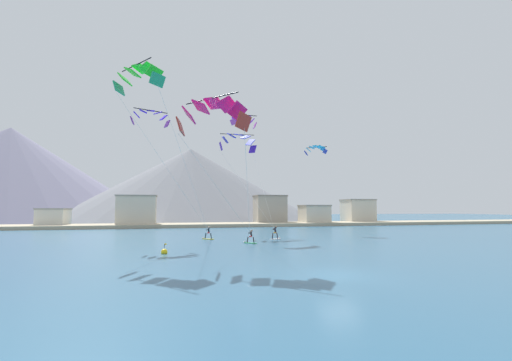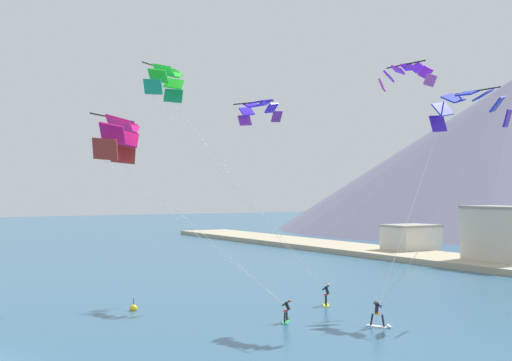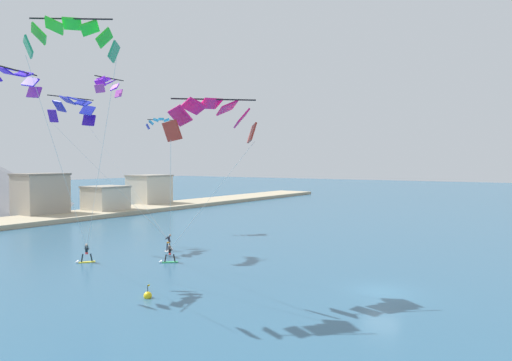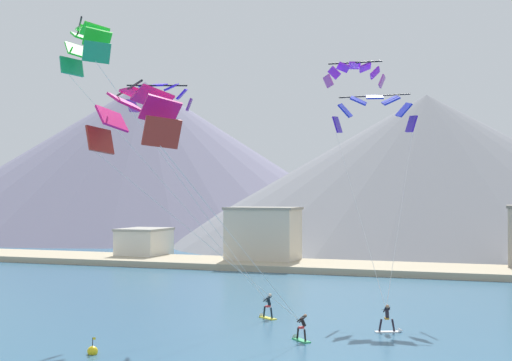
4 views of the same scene
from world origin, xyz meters
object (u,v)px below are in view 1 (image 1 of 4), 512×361
object	(u,v)px
parafoil_kite_near_lead	(238,141)
parafoil_kite_mid_center	(213,113)
kitesurfer_near_trail	(207,235)
parafoil_kite_distant_high_outer	(316,149)
kitesurfer_mid_center	(249,239)
parafoil_kite_distant_mid_solo	(244,120)
parafoil_kite_near_trail	(140,77)
kitesurfer_near_lead	(276,235)
race_marker_buoy	(164,252)
parafoil_kite_distant_low_drift	(150,116)

from	to	relation	value
parafoil_kite_near_lead	parafoil_kite_mid_center	size ratio (longest dim) A/B	1.20
kitesurfer_near_trail	parafoil_kite_distant_high_outer	bearing A→B (deg)	25.99
kitesurfer_near_trail	parafoil_kite_near_lead	size ratio (longest dim) A/B	0.12
parafoil_kite_mid_center	parafoil_kite_distant_high_outer	distance (m)	32.96
kitesurfer_near_trail	kitesurfer_mid_center	size ratio (longest dim) A/B	1.09
parafoil_kite_distant_mid_solo	parafoil_kite_near_trail	bearing A→B (deg)	-136.58
parafoil_kite_near_lead	kitesurfer_near_lead	bearing A→B (deg)	-75.20
kitesurfer_near_lead	parafoil_kite_near_trail	world-z (taller)	parafoil_kite_near_trail
parafoil_kite_near_lead	race_marker_buoy	xyz separation A→B (m)	(-10.92, -22.41, -14.81)
kitesurfer_near_lead	parafoil_kite_near_lead	xyz separation A→B (m)	(-2.95, 11.18, 14.41)
parafoil_kite_mid_center	kitesurfer_near_lead	bearing A→B (deg)	53.80
kitesurfer_near_trail	parafoil_kite_distant_low_drift	world-z (taller)	parafoil_kite_distant_low_drift
kitesurfer_near_trail	parafoil_kite_mid_center	world-z (taller)	parafoil_kite_mid_center
parafoil_kite_distant_mid_solo	race_marker_buoy	xyz separation A→B (m)	(-10.60, -16.53, -16.86)
parafoil_kite_distant_high_outer	parafoil_kite_distant_low_drift	world-z (taller)	parafoil_kite_distant_low_drift
parafoil_kite_near_lead	race_marker_buoy	world-z (taller)	parafoil_kite_near_lead
kitesurfer_near_lead	parafoil_kite_distant_high_outer	size ratio (longest dim) A/B	0.49
kitesurfer_near_lead	parafoil_kite_distant_low_drift	distance (m)	21.94
parafoil_kite_near_lead	parafoil_kite_distant_high_outer	bearing A→B (deg)	2.41
race_marker_buoy	kitesurfer_mid_center	bearing A→B (deg)	37.51
kitesurfer_near_trail	parafoil_kite_distant_high_outer	world-z (taller)	parafoil_kite_distant_high_outer
kitesurfer_mid_center	race_marker_buoy	world-z (taller)	kitesurfer_mid_center
parafoil_kite_distant_low_drift	parafoil_kite_distant_mid_solo	distance (m)	13.74
parafoil_kite_near_trail	race_marker_buoy	distance (m)	17.80
kitesurfer_near_trail	parafoil_kite_near_lead	xyz separation A→B (m)	(5.81, 9.01, 14.45)
kitesurfer_near_lead	kitesurfer_mid_center	xyz separation A→B (m)	(-4.56, -4.08, -0.12)
kitesurfer_near_trail	kitesurfer_near_lead	bearing A→B (deg)	-13.91
parafoil_kite_mid_center	parafoil_kite_distant_mid_solo	distance (m)	20.64
kitesurfer_near_lead	kitesurfer_mid_center	size ratio (longest dim) A/B	1.12
kitesurfer_near_lead	parafoil_kite_distant_low_drift	world-z (taller)	parafoil_kite_distant_low_drift
parafoil_kite_distant_mid_solo	parafoil_kite_distant_low_drift	bearing A→B (deg)	-159.81
kitesurfer_near_lead	parafoil_kite_near_lead	world-z (taller)	parafoil_kite_near_lead
parafoil_kite_near_trail	parafoil_kite_mid_center	distance (m)	10.44
kitesurfer_near_lead	parafoil_kite_distant_mid_solo	size ratio (longest dim) A/B	0.43
kitesurfer_near_lead	parafoil_kite_mid_center	size ratio (longest dim) A/B	0.15
parafoil_kite_near_lead	parafoil_kite_distant_low_drift	bearing A→B (deg)	-141.11
parafoil_kite_near_trail	parafoil_kite_distant_low_drift	distance (m)	8.23
parafoil_kite_distant_high_outer	parafoil_kite_near_trail	bearing A→B (deg)	-145.24
kitesurfer_mid_center	parafoil_kite_distant_mid_solo	bearing A→B (deg)	82.17
parafoil_kite_near_trail	parafoil_kite_distant_mid_solo	world-z (taller)	parafoil_kite_near_trail
kitesurfer_mid_center	race_marker_buoy	bearing A→B (deg)	-142.49
kitesurfer_near_lead	race_marker_buoy	world-z (taller)	kitesurfer_near_lead
parafoil_kite_near_trail	kitesurfer_near_lead	bearing A→B (deg)	23.93
parafoil_kite_mid_center	parafoil_kite_near_lead	bearing A→B (deg)	74.19
parafoil_kite_distant_mid_solo	parafoil_kite_near_lead	bearing A→B (deg)	86.89
parafoil_kite_distant_mid_solo	kitesurfer_near_trail	bearing A→B (deg)	-150.30
parafoil_kite_near_trail	kitesurfer_mid_center	bearing A→B (deg)	15.34
parafoil_kite_near_lead	parafoil_kite_mid_center	distance (m)	25.93
kitesurfer_mid_center	parafoil_kite_near_trail	xyz separation A→B (m)	(-12.14, -3.33, 16.88)
kitesurfer_near_trail	parafoil_kite_distant_mid_solo	xyz separation A→B (m)	(5.49, 3.13, 16.50)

